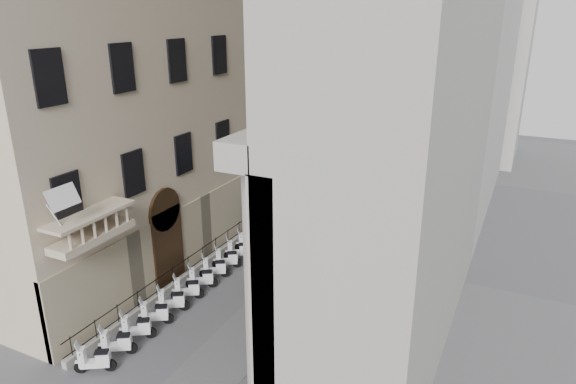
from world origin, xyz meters
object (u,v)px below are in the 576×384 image
object	(u,v)px
pedestrian_a	(325,198)
scooter_0	(97,372)
pedestrian_b	(357,210)
security_tent	(286,185)
street_lamp	(254,179)
info_kiosk	(254,217)

from	to	relation	value
pedestrian_a	scooter_0	bearing A→B (deg)	96.77
pedestrian_b	security_tent	bearing A→B (deg)	41.82
street_lamp	info_kiosk	distance (m)	4.47
pedestrian_a	pedestrian_b	bearing A→B (deg)	171.52
security_tent	pedestrian_a	size ratio (longest dim) A/B	1.94
security_tent	pedestrian_b	bearing A→B (deg)	21.93
info_kiosk	pedestrian_b	world-z (taller)	info_kiosk
security_tent	info_kiosk	bearing A→B (deg)	-112.33
security_tent	street_lamp	distance (m)	5.37
scooter_0	pedestrian_a	xyz separation A→B (m)	(1.71, 21.51, 1.01)
scooter_0	pedestrian_b	distance (m)	20.99
street_lamp	info_kiosk	size ratio (longest dim) A/B	3.89
security_tent	pedestrian_b	world-z (taller)	security_tent
pedestrian_a	pedestrian_b	size ratio (longest dim) A/B	1.13
security_tent	street_lamp	xyz separation A→B (m)	(0.23, -4.98, 1.98)
scooter_0	pedestrian_b	size ratio (longest dim) A/B	0.84
security_tent	street_lamp	bearing A→B (deg)	-87.33
info_kiosk	pedestrian_b	bearing A→B (deg)	31.66
pedestrian_b	street_lamp	bearing A→B (deg)	76.78
info_kiosk	scooter_0	bearing A→B (deg)	-92.48
scooter_0	info_kiosk	size ratio (longest dim) A/B	0.74
security_tent	pedestrian_a	world-z (taller)	security_tent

